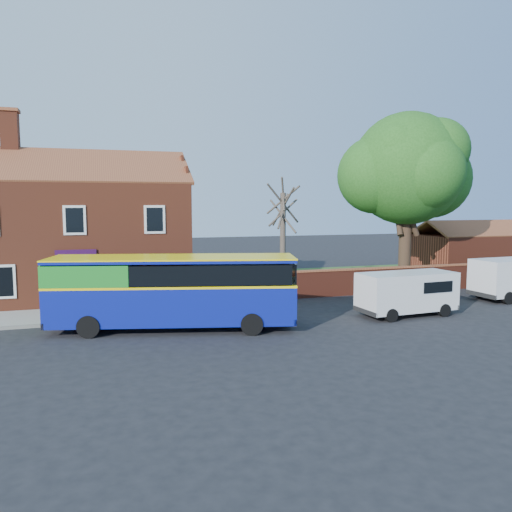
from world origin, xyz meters
name	(u,v)px	position (x,y,z in m)	size (l,w,h in m)	color
ground	(249,335)	(0.00, 0.00, 0.00)	(120.00, 120.00, 0.00)	black
pavement	(76,315)	(-7.00, 5.75, 0.06)	(18.00, 3.50, 0.12)	gray
kerb	(74,323)	(-7.00, 4.00, 0.07)	(18.00, 0.15, 0.14)	slate
grass_strip	(368,277)	(13.00, 13.00, 0.02)	(26.00, 12.00, 0.04)	#426B28
shop_building	(79,238)	(-7.02, 11.50, 3.41)	(12.30, 8.13, 10.50)	brown
boundary_wall	(417,278)	(13.00, 7.00, 0.81)	(22.00, 0.38, 1.60)	maroon
outbuilding	(470,252)	(22.00, 13.00, 1.61)	(8.20, 5.06, 4.17)	maroon
bus	(166,288)	(-3.14, 2.01, 1.80)	(10.74, 4.99, 3.17)	navy
van_near	(407,292)	(8.42, 1.30, 1.18)	(4.92, 2.28, 2.11)	silver
large_tree	(407,173)	(13.95, 9.93, 7.50)	(9.40, 7.44, 11.46)	black
bare_tree	(283,237)	(4.90, 9.27, 3.41)	(2.49, 2.97, 6.65)	#4C4238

